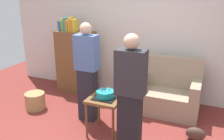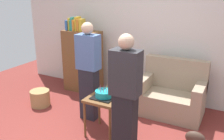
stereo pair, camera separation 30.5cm
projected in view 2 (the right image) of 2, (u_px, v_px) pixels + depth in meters
The scene contains 9 objects.
wall_back at pixel (150, 30), 4.75m from camera, with size 6.00×0.10×2.70m, color silver.
couch at pixel (171, 95), 4.32m from camera, with size 1.10×0.70×0.96m.
bookshelf at pixel (82, 60), 5.21m from camera, with size 0.80×0.36×1.58m.
side_table at pixel (104, 103), 3.63m from camera, with size 0.48×0.48×0.60m.
birthday_cake at pixel (104, 94), 3.59m from camera, with size 0.32×0.32×0.17m.
person_blowing_candles at pixel (89, 72), 4.00m from camera, with size 0.36×0.22×1.63m.
person_holding_cake at pixel (125, 98), 3.03m from camera, with size 0.36×0.22×1.63m.
wicker_basket at pixel (40, 98), 4.66m from camera, with size 0.36×0.36×0.30m, color #A88451.
handbag at pixel (195, 138), 3.49m from camera, with size 0.28×0.14×0.20m, color #473328.
Camera 2 is at (1.57, -2.49, 2.11)m, focal length 39.57 mm.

